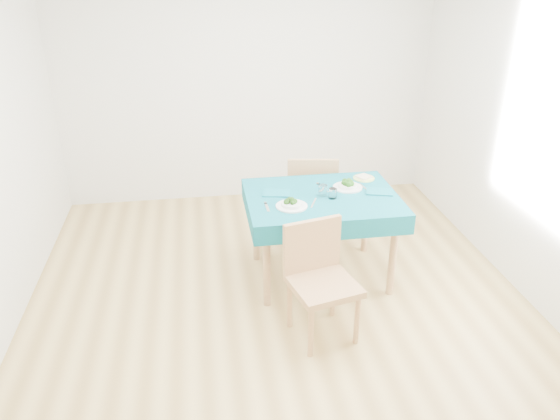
{
  "coord_description": "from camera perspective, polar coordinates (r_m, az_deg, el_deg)",
  "views": [
    {
      "loc": [
        -0.56,
        -3.56,
        2.57
      ],
      "look_at": [
        0.0,
        0.0,
        0.85
      ],
      "focal_mm": 35.0,
      "sensor_mm": 36.0,
      "label": 1
    }
  ],
  "objects": [
    {
      "name": "tumbler_center",
      "position": [
        4.45,
        4.49,
        2.06
      ],
      "size": [
        0.07,
        0.07,
        0.09
      ],
      "primitive_type": "cylinder",
      "color": "white",
      "rests_on": "table"
    },
    {
      "name": "fork_far",
      "position": [
        4.61,
        4.47,
        2.32
      ],
      "size": [
        0.06,
        0.2,
        0.0
      ],
      "primitive_type": "cube",
      "rotation": [
        0.0,
        0.0,
        0.19
      ],
      "color": "silver",
      "rests_on": "table"
    },
    {
      "name": "napkin_far",
      "position": [
        4.58,
        10.35,
        1.89
      ],
      "size": [
        0.25,
        0.21,
        0.01
      ],
      "primitive_type": "cube",
      "rotation": [
        0.0,
        0.0,
        -0.3
      ],
      "color": "#0D6271",
      "rests_on": "table"
    },
    {
      "name": "chair_near",
      "position": [
        3.83,
        4.65,
        -6.26
      ],
      "size": [
        0.55,
        0.58,
        1.11
      ],
      "primitive_type": "cube",
      "rotation": [
        0.0,
        0.0,
        0.24
      ],
      "color": "#A77C4E",
      "rests_on": "ground"
    },
    {
      "name": "chair_far",
      "position": [
        5.28,
        3.29,
        3.38
      ],
      "size": [
        0.54,
        0.58,
        1.17
      ],
      "primitive_type": "cube",
      "rotation": [
        0.0,
        0.0,
        2.99
      ],
      "color": "#A77C4E",
      "rests_on": "ground"
    },
    {
      "name": "bowl_far",
      "position": [
        4.62,
        7.1,
        2.72
      ],
      "size": [
        0.25,
        0.25,
        0.08
      ],
      "primitive_type": null,
      "color": "white",
      "rests_on": "table"
    },
    {
      "name": "room_shell",
      "position": [
        3.8,
        0.0,
        6.79
      ],
      "size": [
        4.02,
        4.52,
        2.73
      ],
      "color": "#A18043",
      "rests_on": "ground"
    },
    {
      "name": "knife_near",
      "position": [
        4.33,
        3.53,
        0.74
      ],
      "size": [
        0.09,
        0.18,
        0.0
      ],
      "primitive_type": "cube",
      "rotation": [
        0.0,
        0.0,
        -0.4
      ],
      "color": "silver",
      "rests_on": "table"
    },
    {
      "name": "fork_near",
      "position": [
        4.25,
        -1.36,
        0.3
      ],
      "size": [
        0.03,
        0.16,
        0.0
      ],
      "primitive_type": "cube",
      "rotation": [
        0.0,
        0.0,
        0.02
      ],
      "color": "silver",
      "rests_on": "table"
    },
    {
      "name": "tumbler_side",
      "position": [
        4.41,
        5.53,
        1.73
      ],
      "size": [
        0.07,
        0.07,
        0.08
      ],
      "primitive_type": "cylinder",
      "color": "white",
      "rests_on": "table"
    },
    {
      "name": "knife_far",
      "position": [
        4.64,
        8.88,
        2.27
      ],
      "size": [
        0.05,
        0.21,
        0.0
      ],
      "primitive_type": "cube",
      "rotation": [
        0.0,
        0.0,
        0.17
      ],
      "color": "silver",
      "rests_on": "table"
    },
    {
      "name": "side_plate",
      "position": [
        4.84,
        8.75,
        3.31
      ],
      "size": [
        0.19,
        0.19,
        0.01
      ],
      "primitive_type": "cylinder",
      "color": "#B5CB63",
      "rests_on": "table"
    },
    {
      "name": "table",
      "position": [
        4.63,
        4.28,
        -2.81
      ],
      "size": [
        1.23,
        0.93,
        0.76
      ],
      "primitive_type": "cube",
      "color": "#095766",
      "rests_on": "ground"
    },
    {
      "name": "bowl_near",
      "position": [
        4.24,
        1.23,
        0.8
      ],
      "size": [
        0.25,
        0.25,
        0.08
      ],
      "primitive_type": null,
      "color": "white",
      "rests_on": "table"
    },
    {
      "name": "napkin_near",
      "position": [
        4.48,
        -0.37,
        1.78
      ],
      "size": [
        0.25,
        0.2,
        0.01
      ],
      "primitive_type": "cube",
      "rotation": [
        0.0,
        0.0,
        -0.22
      ],
      "color": "#0D6271",
      "rests_on": "table"
    },
    {
      "name": "bread_slice",
      "position": [
        4.84,
        8.76,
        3.45
      ],
      "size": [
        0.15,
        0.15,
        0.02
      ],
      "primitive_type": "cube",
      "rotation": [
        0.0,
        0.0,
        0.51
      ],
      "color": "beige",
      "rests_on": "side_plate"
    }
  ]
}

